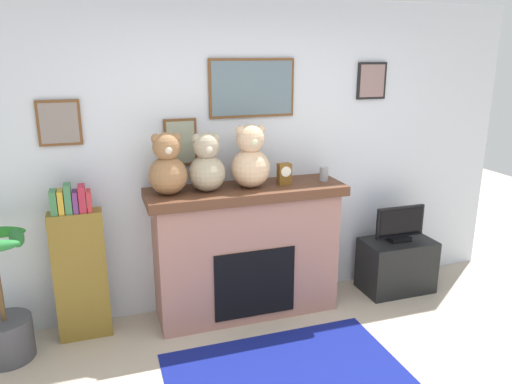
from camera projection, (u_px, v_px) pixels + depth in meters
back_wall at (238, 157)px, 4.17m from camera, size 5.20×0.15×2.60m
fireplace at (246, 250)px, 4.09m from camera, size 1.62×0.53×1.12m
bookshelf at (80, 269)px, 3.72m from camera, size 0.39×0.16×1.25m
potted_plant at (2, 313)px, 3.48m from camera, size 0.54×0.55×1.10m
tv_stand at (396, 265)px, 4.57m from camera, size 0.65×0.40×0.49m
television at (400, 225)px, 4.46m from camera, size 0.48×0.14×0.33m
area_rug at (285, 372)px, 3.42m from camera, size 1.66×0.98×0.01m
candle_jar at (324, 174)px, 4.12m from camera, size 0.07×0.07×0.12m
mantel_clock at (284, 174)px, 4.00m from camera, size 0.11×0.08×0.18m
teddy_bear_cream at (168, 167)px, 3.68m from camera, size 0.30×0.30×0.48m
teddy_bear_brown at (207, 165)px, 3.77m from camera, size 0.29×0.29×0.46m
teddy_bear_grey at (250, 159)px, 3.87m from camera, size 0.32×0.32×0.51m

